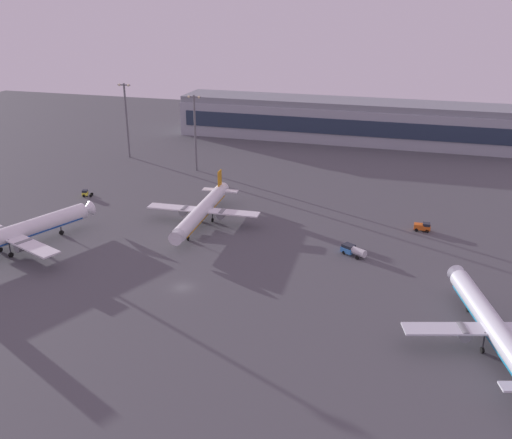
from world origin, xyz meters
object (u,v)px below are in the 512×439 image
object	(u,v)px
airplane_near_gate	(12,235)
apron_light_central	(126,116)
airplane_mid_apron	(494,327)
pushback_tug	(86,193)
airplane_terminal_side	(202,210)
fuel_truck	(353,250)
baggage_tractor	(423,227)
apron_light_west	(195,128)

from	to	relation	value
airplane_near_gate	apron_light_central	world-z (taller)	apron_light_central
airplane_mid_apron	pushback_tug	bearing A→B (deg)	139.37
airplane_mid_apron	airplane_near_gate	size ratio (longest dim) A/B	0.92
airplane_terminal_side	fuel_truck	size ratio (longest dim) A/B	6.05
apron_light_central	fuel_truck	bearing A→B (deg)	-34.67
airplane_terminal_side	apron_light_central	size ratio (longest dim) A/B	1.45
airplane_near_gate	apron_light_central	size ratio (longest dim) A/B	1.58
fuel_truck	apron_light_central	size ratio (longest dim) A/B	0.24
baggage_tractor	pushback_tug	bearing A→B (deg)	-90.39
airplane_near_gate	baggage_tractor	xyz separation A→B (m)	(92.78, 40.55, -3.16)
fuel_truck	apron_light_central	world-z (taller)	apron_light_central
airplane_near_gate	pushback_tug	xyz separation A→B (m)	(-5.35, 39.96, -3.27)
pushback_tug	fuel_truck	distance (m)	85.17
airplane_near_gate	fuel_truck	size ratio (longest dim) A/B	6.60
apron_light_central	airplane_near_gate	bearing A→B (deg)	-80.68
airplane_mid_apron	baggage_tractor	size ratio (longest dim) A/B	9.50
airplane_near_gate	airplane_terminal_side	xyz separation A→B (m)	(36.59, 29.28, -0.53)
fuel_truck	apron_light_central	xyz separation A→B (m)	(-91.30, 63.15, 14.07)
airplane_terminal_side	apron_light_central	distance (m)	75.00
apron_light_west	apron_light_central	size ratio (longest dim) A/B	0.95
baggage_tractor	apron_light_central	bearing A→B (deg)	-112.77
airplane_mid_apron	airplane_near_gate	distance (m)	106.00
airplane_near_gate	apron_light_west	xyz separation A→B (m)	(16.59, 74.75, 10.40)
airplane_near_gate	fuel_truck	world-z (taller)	airplane_near_gate
airplane_mid_apron	apron_light_west	world-z (taller)	apron_light_west
airplane_mid_apron	apron_light_west	size ratio (longest dim) A/B	1.53
pushback_tug	airplane_near_gate	bearing A→B (deg)	168.77
airplane_mid_apron	apron_light_central	bearing A→B (deg)	125.51
airplane_near_gate	airplane_terminal_side	distance (m)	46.87
airplane_terminal_side	airplane_near_gate	bearing A→B (deg)	36.00
airplane_near_gate	apron_light_central	bearing A→B (deg)	121.27
pushback_tug	baggage_tractor	xyz separation A→B (m)	(98.13, 0.59, 0.11)
airplane_near_gate	apron_light_central	distance (m)	85.50
airplane_mid_apron	airplane_terminal_side	bearing A→B (deg)	133.93
airplane_terminal_side	fuel_truck	bearing A→B (deg)	165.27
airplane_mid_apron	apron_light_west	bearing A→B (deg)	120.02
fuel_truck	apron_light_west	bearing A→B (deg)	79.17
airplane_terminal_side	pushback_tug	bearing A→B (deg)	-16.95
airplane_mid_apron	airplane_near_gate	world-z (taller)	airplane_near_gate
airplane_terminal_side	baggage_tractor	bearing A→B (deg)	-171.31
airplane_near_gate	apron_light_west	world-z (taller)	apron_light_west
fuel_truck	airplane_mid_apron	bearing A→B (deg)	-106.84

